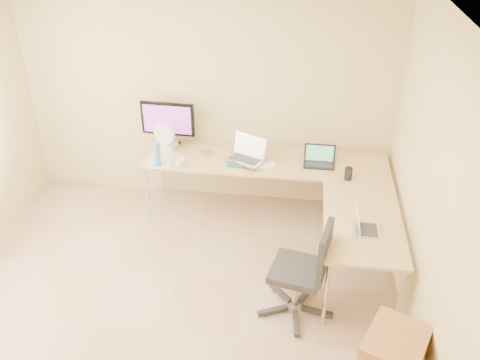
# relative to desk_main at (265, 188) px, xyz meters

# --- Properties ---
(floor) EXTENTS (4.50, 4.50, 0.00)m
(floor) POSITION_rel_desk_main_xyz_m (-0.72, -1.85, -0.36)
(floor) COLOR tan
(floor) RESTS_ON ground
(ceiling) EXTENTS (4.50, 4.50, 0.00)m
(ceiling) POSITION_rel_desk_main_xyz_m (-0.72, -1.85, 2.24)
(ceiling) COLOR white
(ceiling) RESTS_ON ground
(wall_back) EXTENTS (4.50, 0.00, 4.50)m
(wall_back) POSITION_rel_desk_main_xyz_m (-0.72, 0.40, 0.93)
(wall_back) COLOR #D8BD86
(wall_back) RESTS_ON ground
(wall_right) EXTENTS (0.00, 4.50, 4.50)m
(wall_right) POSITION_rel_desk_main_xyz_m (1.38, -1.85, 0.93)
(wall_right) COLOR #D8BD86
(wall_right) RESTS_ON ground
(desk_main) EXTENTS (2.65, 0.70, 0.73)m
(desk_main) POSITION_rel_desk_main_xyz_m (0.00, 0.00, 0.00)
(desk_main) COLOR tan
(desk_main) RESTS_ON ground
(desk_return) EXTENTS (0.70, 1.30, 0.73)m
(desk_return) POSITION_rel_desk_main_xyz_m (0.98, -1.00, 0.00)
(desk_return) COLOR tan
(desk_return) RESTS_ON ground
(monitor) EXTENTS (0.62, 0.22, 0.52)m
(monitor) POSITION_rel_desk_main_xyz_m (-1.13, 0.20, 0.63)
(monitor) COLOR black
(monitor) RESTS_ON desk_main
(book_stack) EXTENTS (0.21, 0.27, 0.04)m
(book_stack) POSITION_rel_desk_main_xyz_m (-0.29, -0.10, 0.39)
(book_stack) COLOR #1B5956
(book_stack) RESTS_ON desk_main
(laptop_center) EXTENTS (0.47, 0.42, 0.25)m
(laptop_center) POSITION_rel_desk_main_xyz_m (-0.20, -0.12, 0.53)
(laptop_center) COLOR #A7A7A9
(laptop_center) RESTS_ON desk_main
(laptop_black) EXTENTS (0.33, 0.24, 0.21)m
(laptop_black) POSITION_rel_desk_main_xyz_m (0.58, -0.04, 0.47)
(laptop_black) COLOR black
(laptop_black) RESTS_ON desk_main
(keyboard) EXTENTS (0.49, 0.15, 0.02)m
(keyboard) POSITION_rel_desk_main_xyz_m (-0.13, -0.14, 0.38)
(keyboard) COLOR white
(keyboard) RESTS_ON desk_main
(mouse) EXTENTS (0.10, 0.07, 0.04)m
(mouse) POSITION_rel_desk_main_xyz_m (-0.00, -0.17, 0.38)
(mouse) COLOR silver
(mouse) RESTS_ON desk_main
(mug) EXTENTS (0.12, 0.12, 0.11)m
(mug) POSITION_rel_desk_main_xyz_m (-0.88, -0.30, 0.42)
(mug) COLOR white
(mug) RESTS_ON desk_main
(cd_stack) EXTENTS (0.16, 0.16, 0.03)m
(cd_stack) POSITION_rel_desk_main_xyz_m (-0.65, 0.02, 0.38)
(cd_stack) COLOR #B8B8BC
(cd_stack) RESTS_ON desk_main
(water_bottle) EXTENTS (0.08, 0.08, 0.28)m
(water_bottle) POSITION_rel_desk_main_xyz_m (-1.13, -0.30, 0.51)
(water_bottle) COLOR #5095C9
(water_bottle) RESTS_ON desk_main
(papers) EXTENTS (0.28, 0.37, 0.01)m
(papers) POSITION_rel_desk_main_xyz_m (-1.13, -0.19, 0.37)
(papers) COLOR silver
(papers) RESTS_ON desk_main
(white_box) EXTENTS (0.23, 0.20, 0.07)m
(white_box) POSITION_rel_desk_main_xyz_m (-1.13, 0.13, 0.40)
(white_box) COLOR silver
(white_box) RESTS_ON desk_main
(desk_fan) EXTENTS (0.30, 0.30, 0.31)m
(desk_fan) POSITION_rel_desk_main_xyz_m (-1.13, 0.07, 0.52)
(desk_fan) COLOR white
(desk_fan) RESTS_ON desk_main
(black_cup) EXTENTS (0.10, 0.10, 0.13)m
(black_cup) POSITION_rel_desk_main_xyz_m (0.87, -0.30, 0.43)
(black_cup) COLOR black
(black_cup) RESTS_ON desk_main
(laptop_return) EXTENTS (0.30, 0.24, 0.20)m
(laptop_return) POSITION_rel_desk_main_xyz_m (1.00, -1.17, 0.46)
(laptop_return) COLOR silver
(laptop_return) RESTS_ON desk_return
(office_chair) EXTENTS (0.67, 0.67, 0.95)m
(office_chair) POSITION_rel_desk_main_xyz_m (0.42, -1.45, 0.14)
(office_chair) COLOR #2A2728
(office_chair) RESTS_ON ground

